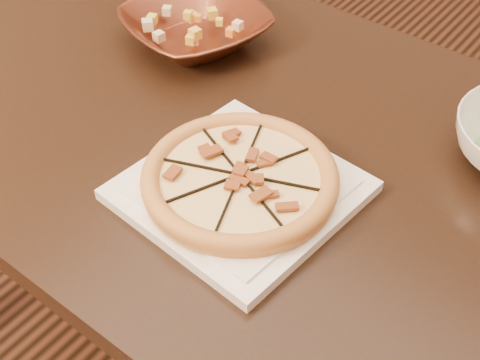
{
  "coord_description": "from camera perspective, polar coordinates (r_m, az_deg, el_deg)",
  "views": [
    {
      "loc": [
        0.71,
        -0.84,
        1.44
      ],
      "look_at": [
        0.29,
        -0.29,
        0.78
      ],
      "focal_mm": 50.0,
      "sensor_mm": 36.0,
      "label": 1
    }
  ],
  "objects": [
    {
      "name": "mixed_dish",
      "position": [
        1.28,
        -3.98,
        14.63
      ],
      "size": [
        0.1,
        0.13,
        0.03
      ],
      "color": "beige",
      "rests_on": "bronze_bowl"
    },
    {
      "name": "pizza",
      "position": [
        0.96,
        -0.0,
        0.17
      ],
      "size": [
        0.29,
        0.29,
        0.03
      ],
      "color": "gold",
      "rests_on": "plate"
    },
    {
      "name": "floor",
      "position": [
        1.82,
        -1.84,
        -9.43
      ],
      "size": [
        4.0,
        4.0,
        0.02
      ],
      "primitive_type": "cube",
      "color": "#532C1F",
      "rests_on": "ground"
    },
    {
      "name": "dining_table",
      "position": [
        1.18,
        -0.1,
        0.75
      ],
      "size": [
        1.34,
        0.88,
        0.75
      ],
      "color": "black",
      "rests_on": "floor"
    },
    {
      "name": "plate",
      "position": [
        0.98,
        0.0,
        -0.83
      ],
      "size": [
        0.33,
        0.33,
        0.02
      ],
      "color": "white",
      "rests_on": "dining_table"
    },
    {
      "name": "bronze_bowl",
      "position": [
        1.3,
        -3.8,
        12.83
      ],
      "size": [
        0.33,
        0.33,
        0.06
      ],
      "primitive_type": "imported",
      "rotation": [
        0.0,
        0.0,
        -0.3
      ],
      "color": "brown",
      "rests_on": "dining_table"
    }
  ]
}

